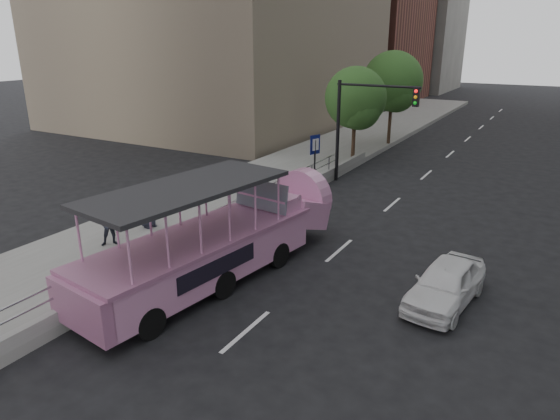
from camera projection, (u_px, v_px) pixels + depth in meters
The scene contains 13 objects.
ground at pixel (255, 290), 15.00m from camera, with size 160.00×160.00×0.00m, color black.
sidewalk at pixel (266, 181), 25.85m from camera, with size 5.50×80.00×0.30m, color gray.
kerb_wall at pixel (212, 235), 17.96m from camera, with size 0.24×30.00×0.36m, color #A09F9A.
guardrail at pixel (211, 217), 17.74m from camera, with size 0.07×22.00×0.71m.
duck_boat at pixel (222, 239), 15.65m from camera, with size 3.65×10.00×3.25m.
car at pixel (446, 283), 14.07m from camera, with size 1.47×3.65×1.24m, color white.
pedestrian_mid at pixel (110, 224), 17.28m from camera, with size 0.75×0.58×1.53m, color #242835.
pedestrian_far at pixel (148, 208), 18.94m from camera, with size 0.74×0.48×1.52m, color #242835.
parking_sign at pixel (315, 157), 24.01m from camera, with size 0.23×0.61×2.82m.
traffic_signal at pixel (360, 116), 24.89m from camera, with size 4.20×0.32×5.20m.
street_tree_near at pixel (356, 100), 28.35m from camera, with size 3.52×3.52×5.72m.
street_tree_far at pixel (394, 84), 33.01m from camera, with size 3.97×3.97×6.45m.
midrise_stone_b at pixel (401, 17), 71.68m from camera, with size 16.00×14.00×20.00m, color gray.
Camera 1 is at (7.34, -11.22, 7.18)m, focal length 32.00 mm.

